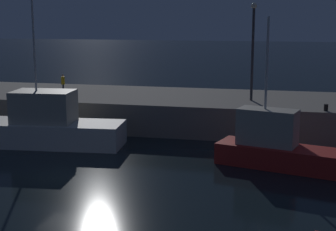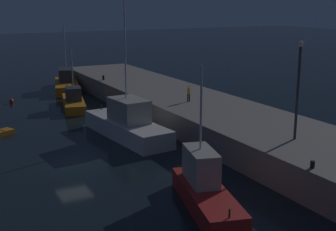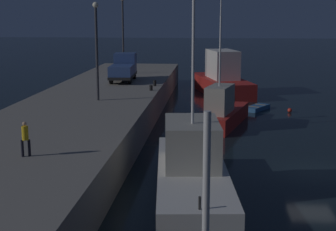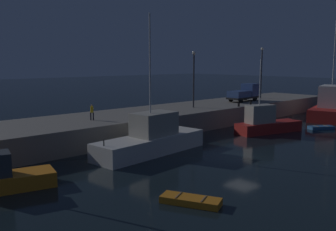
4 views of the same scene
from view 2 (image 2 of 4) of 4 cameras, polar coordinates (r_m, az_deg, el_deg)
ground_plane at (r=37.15m, az=-11.55°, el=-5.79°), size 320.00×320.00×0.00m
pier_quay at (r=43.25m, az=7.95°, el=-1.23°), size 74.63×9.70×2.34m
fishing_trawler_red at (r=43.13m, az=-4.99°, el=-1.01°), size 11.77×4.33×12.42m
fishing_boat_blue at (r=67.75m, az=-12.30°, el=3.91°), size 10.25×5.49×9.51m
fishing_boat_white at (r=28.89m, az=4.55°, el=-8.86°), size 8.66×4.41×8.57m
fishing_trawler_green at (r=56.16m, az=-11.48°, el=1.74°), size 8.80×4.16×7.00m
mooring_buoy_mid at (r=60.85m, az=-18.62°, el=1.69°), size 0.58×0.58×0.58m
lamp_post_west at (r=34.90m, az=15.66°, el=3.95°), size 0.44×0.44×7.23m
dockworker at (r=47.41m, az=2.54°, el=2.81°), size 0.40×0.40×1.62m
bollard_west at (r=61.42m, az=-7.91°, el=4.61°), size 0.28×0.28×0.59m
bollard_east at (r=29.99m, az=17.26°, el=-5.72°), size 0.28×0.28×0.45m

